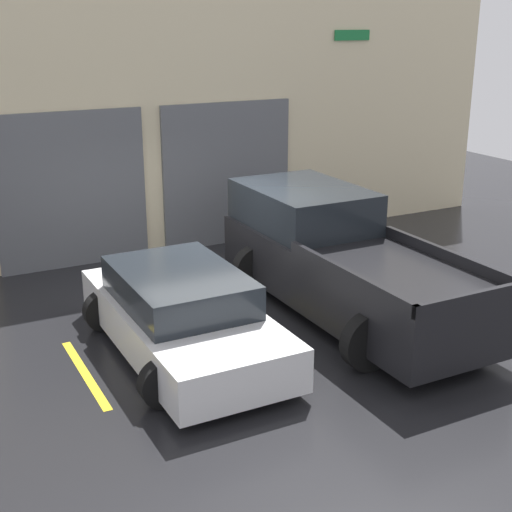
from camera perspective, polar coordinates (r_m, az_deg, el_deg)
ground_plane at (r=12.37m, az=-2.34°, el=-3.42°), size 28.00×28.00×0.00m
shophouse_building at (r=14.65m, az=-8.13°, el=10.95°), size 16.30×0.68×5.54m
pickup_truck at (r=11.73m, az=6.69°, el=-0.29°), size 2.53×5.41×1.85m
sedan_white at (r=10.30m, az=-5.96°, el=-4.68°), size 2.21×4.20×1.22m
parking_stripe_far_left at (r=10.14m, az=-13.51°, el=-9.12°), size 0.12×2.20×0.01m
parking_stripe_left at (r=11.07m, az=1.21°, el=-6.12°), size 0.12×2.20×0.01m
parking_stripe_centre at (r=12.62m, az=12.85°, el=-3.42°), size 0.12×2.20×0.01m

